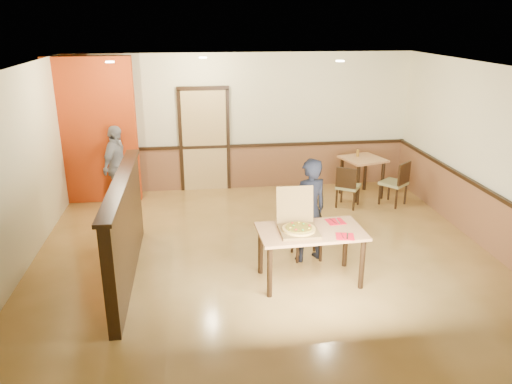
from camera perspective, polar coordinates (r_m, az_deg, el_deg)
The scene contains 27 objects.
floor at distance 7.55m, azimuth 1.33°, elevation -7.91°, with size 7.00×7.00×0.00m, color tan.
ceiling at distance 6.74m, azimuth 1.52°, elevation 13.76°, with size 7.00×7.00×0.00m, color black.
wall_back at distance 10.38m, azimuth -1.52°, elevation 7.95°, with size 7.00×7.00×0.00m, color beige.
wall_left at distance 7.37m, azimuth -26.60°, elevation 1.04°, with size 7.00×7.00×0.00m, color beige.
wall_right at distance 8.28m, azimuth 26.14°, elevation 2.98°, with size 7.00×7.00×0.00m, color beige.
wainscot_back at distance 10.58m, azimuth -1.45°, elevation 2.87°, with size 7.00×0.04×0.90m, color brown.
chair_rail_back at distance 10.44m, azimuth -1.46°, elevation 5.31°, with size 7.00×0.06×0.06m, color black.
wainscot_right at distance 8.55m, azimuth 25.04°, elevation -3.13°, with size 0.04×7.00×0.90m, color brown.
chair_rail_right at distance 8.39m, azimuth 25.38°, elevation -0.17°, with size 0.06×7.00×0.06m, color black.
back_door at distance 10.37m, azimuth -5.90°, elevation 5.86°, with size 0.90×0.06×2.10m, color tan.
booth_partition at distance 7.05m, azimuth -14.71°, elevation -4.02°, with size 0.20×3.10×1.44m.
red_accent_panel at distance 10.02m, azimuth -18.05°, elevation 6.58°, with size 1.60×0.20×2.78m, color #A5310B.
spot_a at distance 8.55m, azimuth -16.37°, elevation 14.08°, with size 0.14×0.14×0.02m, color #FFEEB2.
spot_b at distance 9.15m, azimuth -6.09°, elevation 15.03°, with size 0.14×0.14×0.02m, color #FFEEB2.
spot_c at distance 8.51m, azimuth 9.59°, elevation 14.55°, with size 0.14×0.14×0.02m, color #FFEEB2.
main_table at distance 6.79m, azimuth 6.25°, elevation -5.20°, with size 1.45×0.87×0.76m.
diner_chair at distance 7.58m, azimuth 5.71°, elevation -3.92°, with size 0.44×0.44×0.87m.
side_chair_left at distance 9.60m, azimuth 10.41°, elevation 0.77°, with size 0.56×0.56×0.82m.
side_chair_right at distance 9.92m, azimuth 15.80°, elevation 1.16°, with size 0.61×0.61×0.88m.
side_table at distance 10.24m, azimuth 12.06°, elevation 2.85°, with size 0.92×0.92×0.80m.
diner at distance 7.33m, azimuth 6.08°, elevation -2.10°, with size 0.58×0.38×1.58m, color black.
passerby at distance 9.82m, azimuth -15.62°, elevation 2.84°, with size 0.92×0.38×1.56m, color gray.
pizza_box at distance 6.68m, azimuth 4.83°, elevation -3.91°, with size 0.51×0.60×0.54m.
pizza at distance 6.64m, azimuth 4.93°, elevation -4.23°, with size 0.44×0.44×0.03m, color #EAC255.
napkin_near at distance 6.62m, azimuth 10.13°, elevation -5.02°, with size 0.28×0.28×0.01m.
napkin_far at distance 7.06m, azimuth 9.08°, elevation -3.35°, with size 0.26×0.26×0.01m.
condiment at distance 10.28m, azimuth 11.55°, elevation 4.39°, with size 0.05×0.05×0.14m, color #93651A.
Camera 1 is at (-1.03, -6.62, 3.46)m, focal length 35.00 mm.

